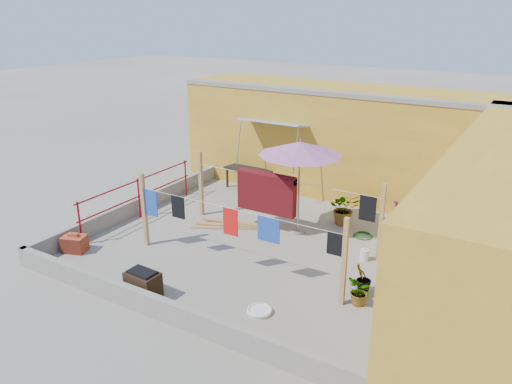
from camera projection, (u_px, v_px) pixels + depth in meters
ground at (266, 246)px, 11.96m from camera, size 80.00×80.00×0.00m
wall_back at (359, 142)px, 14.94m from camera, size 11.00×3.27×3.21m
parapet_front at (167, 311)px, 9.00m from camera, size 8.30×0.16×0.44m
parapet_left at (139, 205)px, 13.86m from camera, size 0.16×7.30×0.44m
red_railing at (139, 192)px, 13.42m from camera, size 0.05×4.20×1.10m
clothesline_rig at (265, 198)px, 12.22m from camera, size 5.09×2.35×1.80m
patio_umbrella at (300, 149)px, 11.94m from camera, size 2.48×2.48×2.45m
outdoor_table at (248, 171)px, 15.53m from camera, size 1.58×1.03×0.68m
brick_stack at (74, 244)px, 11.64m from camera, size 0.63×0.54×0.46m
lumber_pile at (234, 225)px, 12.96m from camera, size 2.07×1.10×0.13m
brazier at (143, 285)px, 9.73m from camera, size 0.67×0.46×0.59m
white_basin at (259, 311)px, 9.31m from camera, size 0.48×0.48×0.08m
water_jug_a at (399, 253)px, 11.30m from camera, size 0.21×0.21×0.32m
water_jug_b at (364, 255)px, 11.24m from camera, size 0.20×0.20×0.31m
green_hose at (363, 235)px, 12.46m from camera, size 0.48×0.48×0.07m
plant_back_a at (344, 208)px, 13.07m from camera, size 1.02×0.99×0.87m
plant_back_b at (397, 212)px, 13.20m from camera, size 0.35×0.35×0.59m
plant_right_a at (444, 236)px, 11.48m from camera, size 0.54×0.48×0.86m
plant_right_b at (363, 279)px, 9.83m from camera, size 0.38×0.43×0.68m
plant_right_c at (360, 292)px, 9.48m from camera, size 0.59×0.63×0.56m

